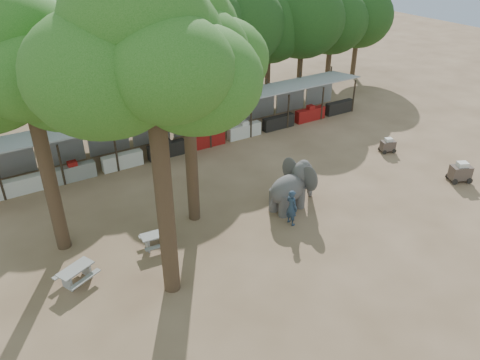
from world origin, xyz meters
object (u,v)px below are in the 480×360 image
handler (292,207)px  yard_tree_left (18,64)px  picnic_table_far (157,238)px  cart_front (461,172)px  yard_tree_center (144,55)px  picnic_table_near (76,273)px  cart_back (388,145)px  yard_tree_back (179,40)px  elephant (293,186)px

handler → yard_tree_left: bearing=63.0°
picnic_table_far → cart_front: size_ratio=1.05×
yard_tree_center → picnic_table_near: (-2.98, 2.12, -8.74)m
cart_back → yard_tree_left: bearing=-165.9°
yard_tree_center → cart_front: size_ratio=8.50×
handler → cart_front: 10.61m
yard_tree_back → cart_back: 15.96m
handler → cart_back: bearing=-76.9°
yard_tree_left → cart_front: (20.33, -5.65, -7.62)m
handler → cart_front: (10.49, -1.58, -0.34)m
yard_tree_left → picnic_table_far: yard_tree_left is taller
yard_tree_back → handler: (3.84, -3.07, -7.62)m
yard_tree_left → yard_tree_center: (3.00, -5.00, 1.01)m
handler → picnic_table_far: 6.39m
yard_tree_left → yard_tree_back: 6.09m
yard_tree_back → cart_front: bearing=-18.0°
handler → picnic_table_near: handler is taller
picnic_table_near → picnic_table_far: 3.69m
handler → cart_front: bearing=-103.1°
yard_tree_back → yard_tree_left: bearing=170.5°
yard_tree_center → picnic_table_near: bearing=144.6°
handler → cart_front: size_ratio=1.29×
handler → picnic_table_far: bearing=70.3°
yard_tree_center → picnic_table_near: 9.48m
elephant → handler: elephant is taller
picnic_table_far → handler: bearing=-9.5°
yard_tree_left → picnic_table_far: bearing=-33.1°
yard_tree_back → picnic_table_near: size_ratio=6.23×
cart_front → elephant: bearing=-172.6°
yard_tree_center → elephant: (7.82, 2.17, -8.04)m
picnic_table_far → cart_back: cart_back is taller
yard_tree_back → cart_front: (14.33, -4.65, -7.96)m
yard_tree_center → handler: size_ratio=6.56×
yard_tree_back → elephant: yard_tree_back is taller
yard_tree_left → handler: size_ratio=6.01×
elephant → yard_tree_back: bearing=148.7°
yard_tree_back → cart_front: size_ratio=8.02×
yard_tree_center → yard_tree_back: bearing=53.1°
yard_tree_center → cart_back: 19.35m
cart_front → picnic_table_far: bearing=-167.1°
handler → cart_back: handler is taller
elephant → cart_back: 9.17m
yard_tree_back → picnic_table_near: bearing=-162.5°
yard_tree_center → cart_front: 19.37m
yard_tree_left → cart_front: 22.43m
picnic_table_far → cart_front: 16.96m
picnic_table_near → cart_front: cart_front is taller
picnic_table_near → cart_front: bearing=-32.6°
yard_tree_left → cart_front: yard_tree_left is taller
elephant → yard_tree_center: bearing=-175.0°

